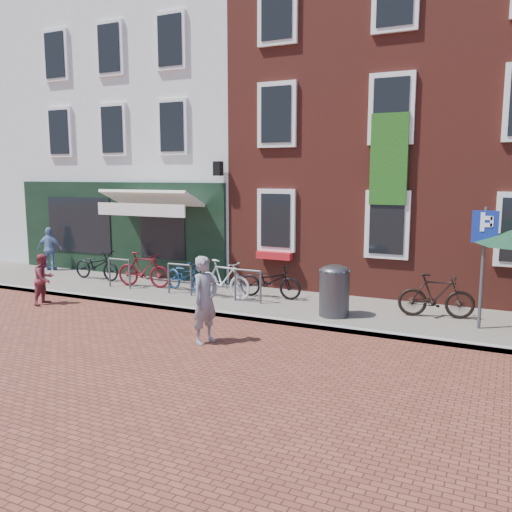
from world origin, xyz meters
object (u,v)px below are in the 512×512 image
at_px(parking_sign, 484,247).
at_px(bicycle_4, 270,281).
at_px(bicycle_0, 97,265).
at_px(bicycle_5, 436,296).
at_px(bicycle_1, 144,270).
at_px(bicycle_2, 186,276).
at_px(bicycle_3, 224,279).
at_px(woman, 205,300).
at_px(boy, 44,279).
at_px(cafe_person, 50,249).
at_px(litter_bin, 334,288).

xyz_separation_m(parking_sign, bicycle_4, (-5.01, 0.69, -1.25)).
relative_size(bicycle_0, bicycle_5, 1.03).
height_order(bicycle_0, bicycle_4, same).
bearing_deg(bicycle_1, bicycle_2, -98.53).
xyz_separation_m(bicycle_0, bicycle_3, (4.63, -0.48, 0.05)).
distance_m(woman, bicycle_5, 5.18).
xyz_separation_m(boy, bicycle_1, (1.27, 2.38, -0.05)).
relative_size(bicycle_4, bicycle_5, 1.03).
height_order(bicycle_0, bicycle_5, bicycle_5).
bearing_deg(boy, woman, -107.07).
bearing_deg(parking_sign, bicycle_0, 176.52).
bearing_deg(cafe_person, bicycle_3, 153.04).
bearing_deg(bicycle_5, bicycle_2, 80.75).
distance_m(woman, cafe_person, 9.42).
xyz_separation_m(bicycle_3, bicycle_4, (1.06, 0.52, -0.05)).
height_order(woman, boy, woman).
xyz_separation_m(woman, boy, (-5.27, 0.96, -0.21)).
bearing_deg(woman, bicycle_0, 70.76).
bearing_deg(bicycle_5, parking_sign, -130.02).
height_order(bicycle_1, bicycle_4, bicycle_1).
bearing_deg(bicycle_1, bicycle_0, 75.58).
distance_m(parking_sign, cafe_person, 13.30).
height_order(bicycle_1, bicycle_5, same).
xyz_separation_m(parking_sign, boy, (-10.03, -1.99, -1.15)).
relative_size(litter_bin, parking_sign, 0.49).
relative_size(bicycle_0, bicycle_4, 1.00).
bearing_deg(parking_sign, bicycle_1, 177.44).
xyz_separation_m(parking_sign, bicycle_3, (-6.08, 0.17, -1.20)).
distance_m(boy, bicycle_0, 2.72).
bearing_deg(bicycle_3, boy, 127.00).
bearing_deg(cafe_person, parking_sign, 156.21).
xyz_separation_m(bicycle_0, bicycle_2, (3.37, -0.30, 0.00)).
relative_size(parking_sign, bicycle_0, 1.49).
relative_size(bicycle_0, bicycle_1, 1.03).
xyz_separation_m(woman, bicycle_3, (-1.31, 3.12, -0.26)).
relative_size(cafe_person, bicycle_5, 0.87).
bearing_deg(boy, cafe_person, 37.79).
bearing_deg(bicycle_5, cafe_person, 75.90).
bearing_deg(bicycle_3, bicycle_2, 90.24).
xyz_separation_m(boy, bicycle_5, (9.11, 2.50, -0.05)).
xyz_separation_m(bicycle_1, bicycle_4, (3.75, 0.29, -0.05)).
height_order(woman, cafe_person, woman).
relative_size(cafe_person, bicycle_4, 0.85).
xyz_separation_m(boy, bicycle_0, (-0.67, 2.64, -0.10)).
height_order(bicycle_0, bicycle_2, same).
bearing_deg(boy, bicycle_3, -68.17).
bearing_deg(litter_bin, cafe_person, 171.41).
bearing_deg(bicycle_2, bicycle_0, 105.54).
bearing_deg(bicycle_3, woman, -148.71).
distance_m(bicycle_0, bicycle_3, 4.66).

